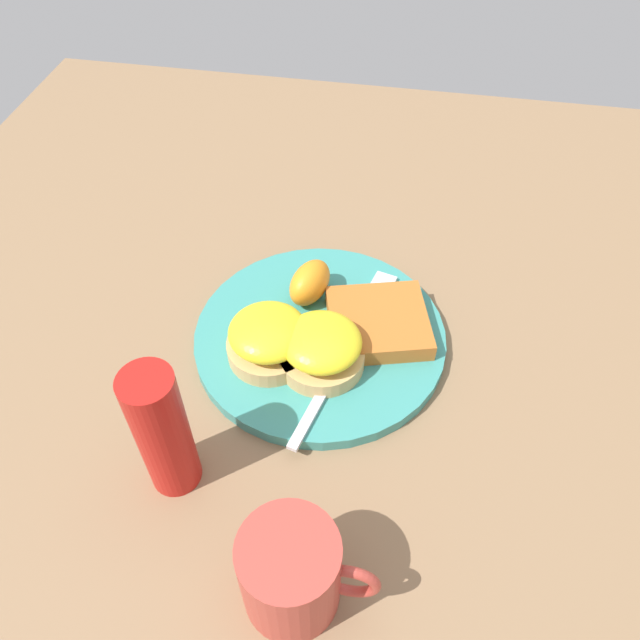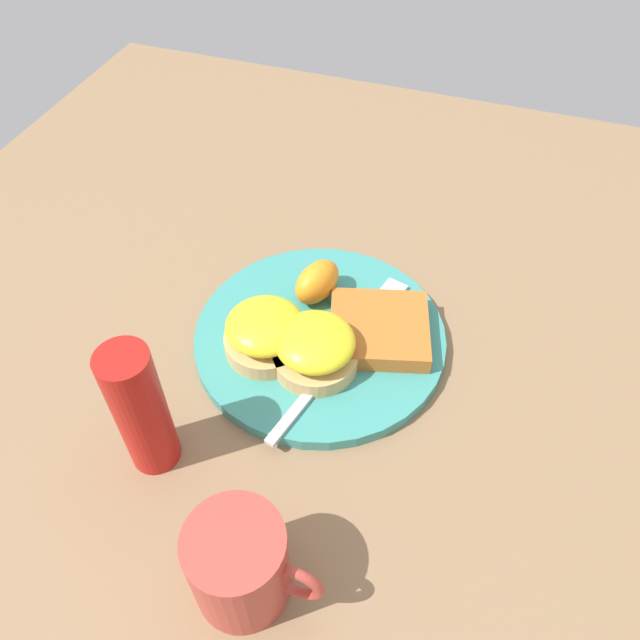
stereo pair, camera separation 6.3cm
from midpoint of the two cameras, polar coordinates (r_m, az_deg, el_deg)
The scene contains 9 objects.
ground_plane at distance 0.66m, azimuth -2.75°, elevation -2.12°, with size 1.10×1.10×0.00m, color #846647.
plate at distance 0.65m, azimuth -2.77°, elevation -1.73°, with size 0.26×0.26×0.01m, color teal.
sandwich_benedict_left at distance 0.62m, azimuth -7.65°, elevation -1.87°, with size 0.08×0.08×0.05m.
sandwich_benedict_right at distance 0.60m, azimuth -2.85°, elevation -2.81°, with size 0.08×0.08×0.05m.
hashbrown_patty at distance 0.64m, azimuth 2.56°, elevation -0.37°, with size 0.10×0.09×0.02m, color #B16225.
orange_wedge at distance 0.67m, azimuth -3.65°, elevation 3.29°, with size 0.06×0.04×0.04m, color orange.
fork at distance 0.64m, azimuth 0.07°, elevation -2.04°, with size 0.08×0.24×0.00m.
cup at distance 0.49m, azimuth -6.53°, elevation -22.25°, with size 0.10×0.08×0.09m.
condiment_bottle at distance 0.53m, azimuth -17.57°, elevation -9.98°, with size 0.04×0.04×0.14m, color #B21914.
Camera 1 is at (0.07, -0.41, 0.51)m, focal length 35.00 mm.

